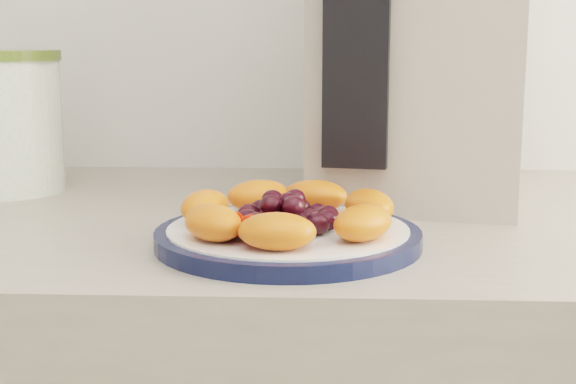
{
  "coord_description": "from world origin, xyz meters",
  "views": [
    {
      "loc": [
        0.08,
        0.34,
        1.09
      ],
      "look_at": [
        0.04,
        1.05,
        0.95
      ],
      "focal_mm": 50.0,
      "sensor_mm": 36.0,
      "label": 1
    }
  ],
  "objects": [
    {
      "name": "plate_rim",
      "position": [
        0.04,
        1.05,
        0.91
      ],
      "size": [
        0.24,
        0.24,
        0.01
      ],
      "primitive_type": "cylinder",
      "color": "#0E1635",
      "rests_on": "counter"
    },
    {
      "name": "plate_face",
      "position": [
        0.04,
        1.05,
        0.91
      ],
      "size": [
        0.22,
        0.22,
        0.02
      ],
      "primitive_type": "cylinder",
      "color": "white",
      "rests_on": "counter"
    },
    {
      "name": "canister",
      "position": [
        -0.31,
        1.3,
        0.98
      ],
      "size": [
        0.14,
        0.14,
        0.16
      ],
      "primitive_type": "cylinder",
      "rotation": [
        0.0,
        0.0,
        -0.08
      ],
      "color": "#4A7321",
      "rests_on": "counter"
    },
    {
      "name": "canister_lid",
      "position": [
        -0.31,
        1.3,
        1.07
      ],
      "size": [
        0.15,
        0.15,
        0.01
      ],
      "primitive_type": "cylinder",
      "rotation": [
        0.0,
        0.0,
        -0.08
      ],
      "color": "#586E2C",
      "rests_on": "canister"
    },
    {
      "name": "fruit_plate",
      "position": [
        0.04,
        1.05,
        0.93
      ],
      "size": [
        0.21,
        0.21,
        0.03
      ],
      "color": "#ED5219",
      "rests_on": "plate_face"
    },
    {
      "name": "appliance_panel",
      "position": [
        0.11,
        1.16,
        1.1
      ],
      "size": [
        0.07,
        0.03,
        0.29
      ],
      "primitive_type": "cube",
      "rotation": [
        0.0,
        0.0,
        -0.17
      ],
      "color": "black",
      "rests_on": "appliance_body"
    },
    {
      "name": "appliance_body",
      "position": [
        0.19,
        1.31,
        1.09
      ],
      "size": [
        0.27,
        0.34,
        0.39
      ],
      "primitive_type": "cube",
      "rotation": [
        0.0,
        0.0,
        -0.17
      ],
      "color": "#A79F92",
      "rests_on": "counter"
    }
  ]
}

